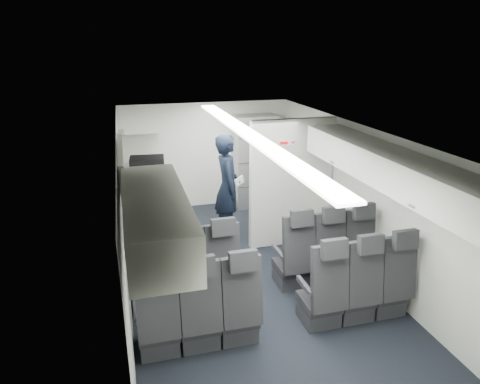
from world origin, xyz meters
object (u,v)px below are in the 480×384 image
seat_row_front (258,266)px  galley_unit (255,161)px  boarding_door (126,190)px  seat_row_mid (282,303)px  flight_attendant (228,187)px  carry_on_bag (147,167)px

seat_row_front → galley_unit: 3.43m
seat_row_front → boarding_door: (-1.64, 2.09, 0.55)m
seat_row_mid → boarding_door: size_ratio=1.79×
seat_row_front → boarding_door: size_ratio=1.79×
seat_row_mid → flight_attendant: flight_attendant is taller
seat_row_mid → galley_unit: size_ratio=1.75×
flight_attendant → seat_row_mid: bearing=-175.3°
seat_row_mid → boarding_door: (-1.64, 2.99, 0.55)m
seat_row_mid → boarding_door: boarding_door is taller
seat_row_mid → carry_on_bag: bearing=137.9°
seat_row_front → galley_unit: size_ratio=1.75×
seat_row_mid → galley_unit: bearing=77.1°
seat_row_mid → flight_attendant: 2.81m
boarding_door → carry_on_bag: size_ratio=4.51×
seat_row_front → flight_attendant: size_ratio=1.80×
seat_row_front → flight_attendant: (0.04, 1.87, 0.52)m
boarding_door → seat_row_front: bearing=-51.8°
carry_on_bag → flight_attendant: bearing=52.9°
seat_row_mid → carry_on_bag: 2.30m
seat_row_mid → carry_on_bag: (-1.35, 1.22, 1.40)m
galley_unit → boarding_door: 2.84m
boarding_door → flight_attendant: (1.68, -0.22, -0.03)m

